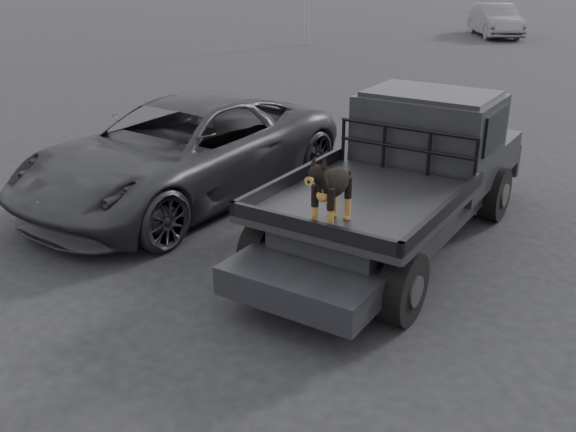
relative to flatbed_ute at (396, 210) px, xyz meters
The scene contains 7 objects.
ground 2.09m from the flatbed_ute, 102.56° to the right, with size 120.00×120.00×0.00m, color black.
flatbed_ute is the anchor object (origin of this frame).
ute_cab 1.31m from the flatbed_ute, 90.00° to the left, with size 1.72×1.30×0.88m, color black, non-canonical shape.
headache_rack 0.76m from the flatbed_ute, 90.00° to the left, with size 1.80×0.08×0.55m, color black, non-canonical shape.
dog 1.95m from the flatbed_ute, 88.94° to the right, with size 0.32×0.60×0.74m, color black, non-canonical shape.
parked_suv 3.37m from the flatbed_ute, behind, with size 2.45×5.31×1.48m, color #29292D.
distant_car_a 23.15m from the flatbed_ute, 102.91° to the left, with size 1.46×4.18×1.38m, color #4F4E53.
Camera 1 is at (3.33, -5.07, 3.48)m, focal length 40.00 mm.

